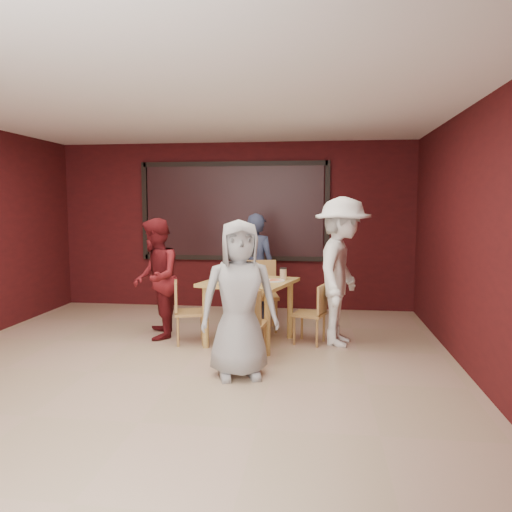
# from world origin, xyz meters

# --- Properties ---
(floor) EXTENTS (7.00, 7.00, 0.00)m
(floor) POSITION_xyz_m (0.00, 0.00, 0.00)
(floor) COLOR tan
(floor) RESTS_ON ground
(window_blinds) EXTENTS (3.00, 0.02, 1.50)m
(window_blinds) POSITION_xyz_m (0.00, 3.45, 1.65)
(window_blinds) COLOR black
(dining_table) EXTENTS (1.26, 1.26, 0.96)m
(dining_table) POSITION_xyz_m (0.56, 1.31, 0.71)
(dining_table) COLOR #DBB15A
(dining_table) RESTS_ON floor
(chair_front) EXTENTS (0.45, 0.45, 0.84)m
(chair_front) POSITION_xyz_m (0.63, 0.55, 0.48)
(chair_front) COLOR #A77F41
(chair_front) RESTS_ON floor
(chair_back) EXTENTS (0.56, 0.56, 0.97)m
(chair_back) POSITION_xyz_m (0.62, 2.07, 0.55)
(chair_back) COLOR #A77F41
(chair_back) RESTS_ON floor
(chair_left) EXTENTS (0.48, 0.48, 0.80)m
(chair_left) POSITION_xyz_m (-0.25, 1.20, 0.45)
(chair_left) COLOR #A77F41
(chair_left) RESTS_ON floor
(chair_right) EXTENTS (0.46, 0.46, 0.77)m
(chair_right) POSITION_xyz_m (1.39, 1.38, 0.43)
(chair_right) COLOR #A77F41
(chair_right) RESTS_ON floor
(diner_front) EXTENTS (0.90, 0.72, 1.62)m
(diner_front) POSITION_xyz_m (0.64, 0.07, 0.81)
(diner_front) COLOR #A3A3A3
(diner_front) RESTS_ON floor
(diner_back) EXTENTS (0.69, 0.56, 1.64)m
(diner_back) POSITION_xyz_m (0.50, 2.53, 0.82)
(diner_back) COLOR #2A314A
(diner_back) RESTS_ON floor
(diner_left) EXTENTS (0.79, 0.91, 1.59)m
(diner_left) POSITION_xyz_m (-0.70, 1.42, 0.80)
(diner_left) COLOR maroon
(diner_left) RESTS_ON floor
(diner_right) EXTENTS (0.94, 1.33, 1.86)m
(diner_right) POSITION_xyz_m (1.72, 1.41, 0.93)
(diner_right) COLOR white
(diner_right) RESTS_ON floor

